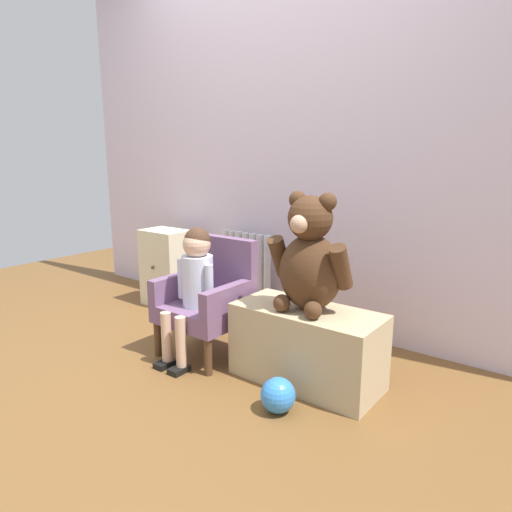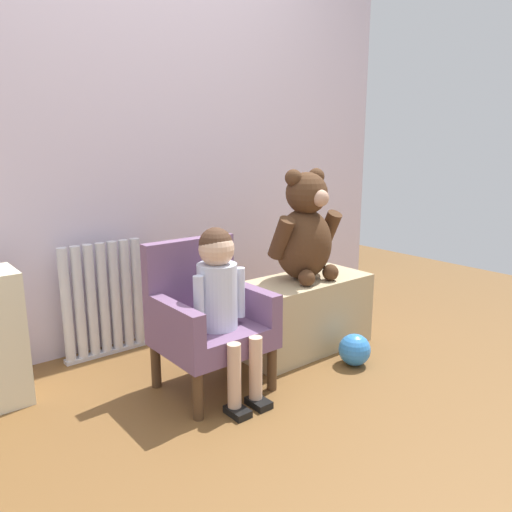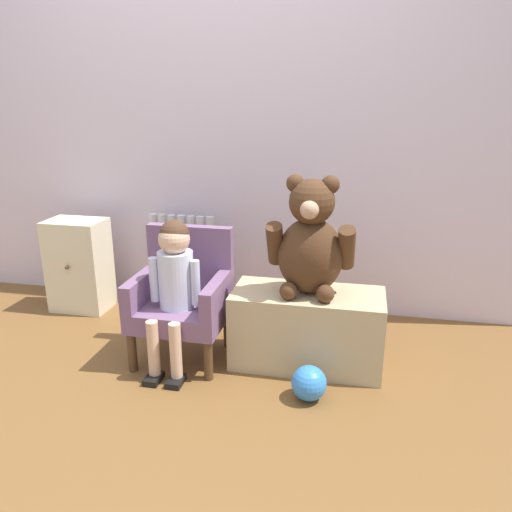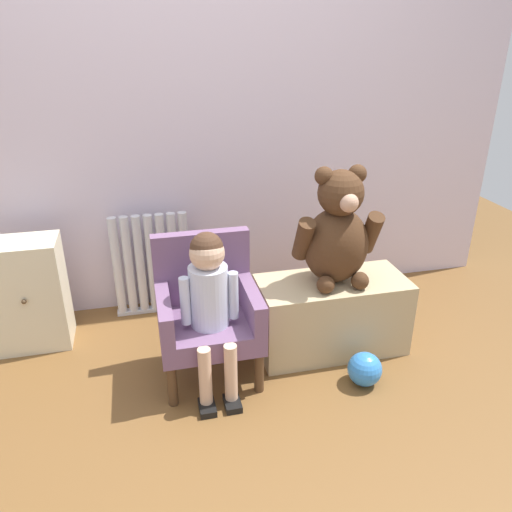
% 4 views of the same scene
% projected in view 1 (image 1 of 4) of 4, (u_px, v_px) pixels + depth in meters
% --- Properties ---
extents(ground_plane, '(6.00, 6.00, 0.00)m').
position_uv_depth(ground_plane, '(143.00, 384.00, 2.27)').
color(ground_plane, brown).
extents(back_wall, '(3.80, 0.05, 2.40)m').
position_uv_depth(back_wall, '(284.00, 141.00, 2.95)').
color(back_wall, silver).
rests_on(back_wall, ground_plane).
extents(radiator, '(0.43, 0.05, 0.59)m').
position_uv_depth(radiator, '(246.00, 275.00, 3.19)').
color(radiator, silver).
rests_on(radiator, ground_plane).
extents(small_dresser, '(0.35, 0.26, 0.57)m').
position_uv_depth(small_dresser, '(166.00, 268.00, 3.41)').
color(small_dresser, beige).
rests_on(small_dresser, ground_plane).
extents(child_armchair, '(0.45, 0.41, 0.65)m').
position_uv_depth(child_armchair, '(209.00, 297.00, 2.57)').
color(child_armchair, slate).
rests_on(child_armchair, ground_plane).
extents(child_figure, '(0.25, 0.35, 0.73)m').
position_uv_depth(child_figure, '(194.00, 275.00, 2.45)').
color(child_figure, silver).
rests_on(child_figure, ground_plane).
extents(low_bench, '(0.73, 0.34, 0.38)m').
position_uv_depth(low_bench, '(307.00, 346.00, 2.25)').
color(low_bench, tan).
rests_on(low_bench, ground_plane).
extents(large_teddy_bear, '(0.41, 0.29, 0.57)m').
position_uv_depth(large_teddy_bear, '(310.00, 259.00, 2.16)').
color(large_teddy_bear, '#482C19').
rests_on(large_teddy_bear, low_bench).
extents(toy_ball, '(0.16, 0.16, 0.16)m').
position_uv_depth(toy_ball, '(278.00, 395.00, 2.01)').
color(toy_ball, '#327ED1').
rests_on(toy_ball, ground_plane).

